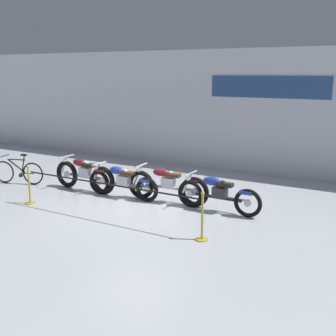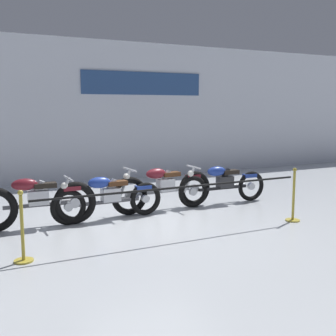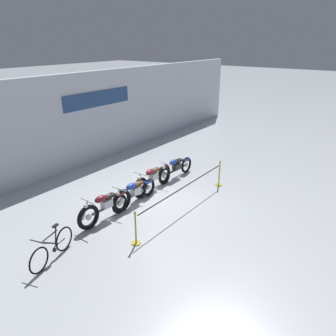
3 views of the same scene
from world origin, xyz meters
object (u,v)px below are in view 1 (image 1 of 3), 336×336
at_px(motorcycle_blue_3, 218,194).
at_px(bicycle, 18,172).
at_px(motorcycle_maroon_0, 84,175).
at_px(stanchion_far_left, 70,187).
at_px(motorcycle_maroon_2, 167,185).
at_px(motorcycle_blue_1, 122,182).
at_px(stanchion_mid_left, 202,224).

distance_m(motorcycle_blue_3, bicycle, 6.52).
height_order(motorcycle_maroon_0, stanchion_far_left, stanchion_far_left).
bearing_deg(motorcycle_blue_3, bicycle, -175.10).
bearing_deg(motorcycle_blue_3, stanchion_far_left, -150.02).
bearing_deg(motorcycle_maroon_2, motorcycle_maroon_0, -175.82).
xyz_separation_m(motorcycle_maroon_0, motorcycle_blue_1, (1.38, -0.02, -0.03)).
height_order(motorcycle_blue_1, bicycle, bicycle).
relative_size(bicycle, stanchion_mid_left, 1.58).
bearing_deg(motorcycle_maroon_0, stanchion_far_left, -59.65).
relative_size(motorcycle_blue_3, stanchion_far_left, 0.45).
bearing_deg(motorcycle_maroon_2, bicycle, -173.15).
bearing_deg(motorcycle_blue_3, motorcycle_maroon_0, -177.92).
xyz_separation_m(motorcycle_maroon_2, bicycle, (-5.01, -0.60, -0.11)).
distance_m(motorcycle_maroon_0, motorcycle_maroon_2, 2.69).
height_order(motorcycle_maroon_2, stanchion_far_left, stanchion_far_left).
distance_m(motorcycle_maroon_2, stanchion_mid_left, 2.70).
bearing_deg(stanchion_far_left, motorcycle_blue_3, 29.98).
bearing_deg(stanchion_far_left, bicycle, 158.84).
xyz_separation_m(bicycle, stanchion_mid_left, (6.94, -1.28, -0.02)).
distance_m(stanchion_far_left, stanchion_mid_left, 3.64).
height_order(motorcycle_blue_3, bicycle, bicycle).
relative_size(motorcycle_blue_3, stanchion_mid_left, 2.16).
height_order(motorcycle_maroon_2, bicycle, motorcycle_maroon_2).
xyz_separation_m(bicycle, stanchion_far_left, (3.31, -1.28, 0.28)).
height_order(motorcycle_blue_1, stanchion_mid_left, stanchion_mid_left).
bearing_deg(bicycle, motorcycle_maroon_2, 6.85).
bearing_deg(motorcycle_maroon_0, motorcycle_blue_1, -0.89).
xyz_separation_m(motorcycle_blue_3, stanchion_mid_left, (0.44, -1.84, -0.11)).
bearing_deg(bicycle, stanchion_mid_left, -10.47).
distance_m(motorcycle_maroon_0, stanchion_far_left, 1.96).
height_order(motorcycle_maroon_0, bicycle, motorcycle_maroon_0).
relative_size(stanchion_far_left, stanchion_mid_left, 4.82).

